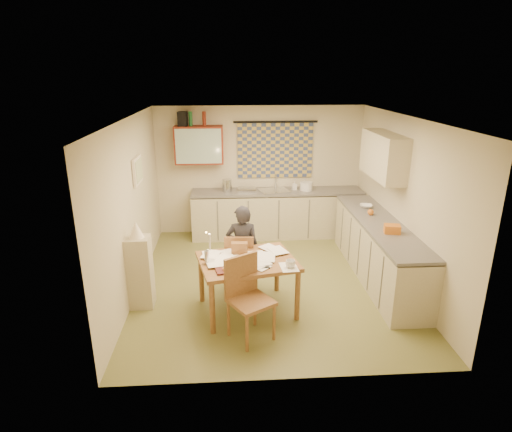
{
  "coord_description": "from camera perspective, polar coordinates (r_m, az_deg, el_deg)",
  "views": [
    {
      "loc": [
        -0.6,
        -5.97,
        3.11
      ],
      "look_at": [
        -0.2,
        0.2,
        1.01
      ],
      "focal_mm": 30.0,
      "sensor_mm": 36.0,
      "label": 1
    }
  ],
  "objects": [
    {
      "name": "window_blind",
      "position": [
        8.37,
        2.57,
        8.71
      ],
      "size": [
        1.45,
        0.03,
        1.05
      ],
      "primitive_type": "cube",
      "color": "navy",
      "rests_on": "wall_back"
    },
    {
      "name": "wall_cabinet_glass",
      "position": [
        8.01,
        -7.68,
        9.19
      ],
      "size": [
        0.84,
        0.02,
        0.64
      ],
      "primitive_type": "cube",
      "color": "#99B2A5",
      "rests_on": "wall_back"
    },
    {
      "name": "eyeglasses",
      "position": [
        5.43,
        1.15,
        -6.92
      ],
      "size": [
        0.13,
        0.06,
        0.02
      ],
      "primitive_type": "cube",
      "rotation": [
        0.0,
        0.0,
        0.09
      ],
      "color": "black",
      "rests_on": "dining_table"
    },
    {
      "name": "wall_right",
      "position": [
        6.78,
        19.14,
        1.78
      ],
      "size": [
        0.02,
        4.5,
        2.5
      ],
      "primitive_type": "cube",
      "color": "beige",
      "rests_on": "floor"
    },
    {
      "name": "floor",
      "position": [
        6.76,
        1.84,
        -8.71
      ],
      "size": [
        4.0,
        4.5,
        0.02
      ],
      "primitive_type": "cube",
      "color": "olive",
      "rests_on": "ground"
    },
    {
      "name": "stove",
      "position": [
        6.3,
        18.29,
        -7.48
      ],
      "size": [
        0.55,
        0.55,
        0.85
      ],
      "color": "white",
      "rests_on": "floor"
    },
    {
      "name": "sink",
      "position": [
        8.27,
        2.42,
        3.12
      ],
      "size": [
        0.65,
        0.58,
        0.1
      ],
      "primitive_type": "cube",
      "rotation": [
        0.0,
        0.0,
        0.28
      ],
      "color": "silver",
      "rests_on": "counter_back"
    },
    {
      "name": "orange_box",
      "position": [
        5.34,
        -3.73,
        -7.24
      ],
      "size": [
        0.14,
        0.12,
        0.04
      ],
      "primitive_type": "cube",
      "rotation": [
        0.0,
        0.0,
        0.45
      ],
      "color": "orange",
      "rests_on": "dining_table"
    },
    {
      "name": "bottle_brown",
      "position": [
        8.1,
        -6.92,
        12.76
      ],
      "size": [
        0.07,
        0.07,
        0.26
      ],
      "primitive_type": "cylinder",
      "rotation": [
        0.0,
        0.0,
        0.02
      ],
      "color": "#621B0D",
      "rests_on": "wall_cabinet"
    },
    {
      "name": "soap_bottle",
      "position": [
        8.34,
        5.14,
        4.08
      ],
      "size": [
        0.12,
        0.12,
        0.17
      ],
      "primitive_type": "imported",
      "rotation": [
        0.0,
        0.0,
        0.3
      ],
      "color": "white",
      "rests_on": "counter_back"
    },
    {
      "name": "kettle",
      "position": [
        8.19,
        -3.88,
        4.08
      ],
      "size": [
        0.23,
        0.23,
        0.24
      ],
      "primitive_type": "cylinder",
      "rotation": [
        0.0,
        0.0,
        0.37
      ],
      "color": "silver",
      "rests_on": "counter_back"
    },
    {
      "name": "wall_front",
      "position": [
        4.19,
        4.98,
        -7.63
      ],
      "size": [
        4.0,
        0.02,
        2.5
      ],
      "primitive_type": "cube",
      "color": "beige",
      "rests_on": "floor"
    },
    {
      "name": "curtain_rod",
      "position": [
        8.27,
        2.64,
        12.44
      ],
      "size": [
        1.6,
        0.04,
        0.04
      ],
      "primitive_type": "cylinder",
      "rotation": [
        0.0,
        1.57,
        0.0
      ],
      "color": "black",
      "rests_on": "wall_back"
    },
    {
      "name": "dish_rack",
      "position": [
        8.22,
        -1.25,
        3.53
      ],
      "size": [
        0.37,
        0.32,
        0.06
      ],
      "primitive_type": "cube",
      "rotation": [
        0.0,
        0.0,
        -0.06
      ],
      "color": "silver",
      "rests_on": "counter_back"
    },
    {
      "name": "shelf_stand",
      "position": [
        6.09,
        -15.19,
        -7.24
      ],
      "size": [
        0.32,
        0.3,
        1.02
      ],
      "primitive_type": "cube",
      "color": "tan",
      "rests_on": "floor"
    },
    {
      "name": "book",
      "position": [
        5.5,
        -5.17,
        -6.6
      ],
      "size": [
        0.25,
        0.28,
        0.02
      ],
      "primitive_type": "imported",
      "rotation": [
        0.0,
        0.0,
        -0.2
      ],
      "color": "orange",
      "rests_on": "dining_table"
    },
    {
      "name": "speaker",
      "position": [
        8.14,
        -9.75,
        12.66
      ],
      "size": [
        0.18,
        0.22,
        0.26
      ],
      "primitive_type": "cube",
      "rotation": [
        0.0,
        0.0,
        -0.12
      ],
      "color": "black",
      "rests_on": "wall_cabinet"
    },
    {
      "name": "wall_back",
      "position": [
        8.46,
        0.47,
        6.07
      ],
      "size": [
        4.0,
        0.02,
        2.5
      ],
      "primitive_type": "cube",
      "color": "beige",
      "rests_on": "floor"
    },
    {
      "name": "candle_holder",
      "position": [
        5.55,
        -6.57,
        -5.48
      ],
      "size": [
        0.07,
        0.07,
        0.18
      ],
      "primitive_type": "cylinder",
      "rotation": [
        0.0,
        0.0,
        0.16
      ],
      "color": "silver",
      "rests_on": "dining_table"
    },
    {
      "name": "fruit_orange",
      "position": [
        7.08,
        15.04,
        0.51
      ],
      "size": [
        0.1,
        0.1,
        0.1
      ],
      "primitive_type": "sphere",
      "color": "orange",
      "rests_on": "counter_right"
    },
    {
      "name": "framed_print",
      "position": [
        6.67,
        -15.54,
        5.87
      ],
      "size": [
        0.04,
        0.5,
        0.4
      ],
      "primitive_type": "cube",
      "color": "white",
      "rests_on": "wall_left"
    },
    {
      "name": "mug",
      "position": [
        5.45,
        4.61,
        -6.38
      ],
      "size": [
        0.17,
        0.17,
        0.1
      ],
      "primitive_type": "imported",
      "rotation": [
        0.0,
        0.0,
        0.2
      ],
      "color": "white",
      "rests_on": "dining_table"
    },
    {
      "name": "wall_cabinet",
      "position": [
        8.17,
        -7.6,
        9.39
      ],
      "size": [
        0.9,
        0.34,
        0.7
      ],
      "primitive_type": "cube",
      "color": "#621B0D",
      "rests_on": "wall_back"
    },
    {
      "name": "lampshade",
      "position": [
        5.85,
        -15.7,
        -1.77
      ],
      "size": [
        0.2,
        0.2,
        0.22
      ],
      "primitive_type": "cone",
      "color": "white",
      "rests_on": "shelf_stand"
    },
    {
      "name": "person",
      "position": [
        6.22,
        -1.81,
        -4.42
      ],
      "size": [
        0.54,
        0.4,
        1.32
      ],
      "primitive_type": "imported",
      "rotation": [
        0.0,
        0.0,
        3.05
      ],
      "color": "black",
      "rests_on": "floor"
    },
    {
      "name": "mixing_bowl",
      "position": [
        8.33,
        6.71,
        3.97
      ],
      "size": [
        0.26,
        0.26,
        0.16
      ],
      "primitive_type": "cylinder",
      "rotation": [
        0.0,
        0.0,
        0.08
      ],
      "color": "white",
      "rests_on": "counter_back"
    },
    {
      "name": "bowl",
      "position": [
        7.46,
        14.46,
        1.29
      ],
      "size": [
        0.3,
        0.3,
        0.05
      ],
      "primitive_type": "imported",
      "rotation": [
        0.0,
        0.0,
        -0.24
      ],
      "color": "white",
      "rests_on": "counter_right"
    },
    {
      "name": "letter_rack",
      "position": [
        5.82,
        -2.22,
        -4.29
      ],
      "size": [
        0.22,
        0.11,
        0.16
      ],
      "primitive_type": "cube",
      "rotation": [
        0.0,
        0.0,
        -0.03
      ],
      "color": "brown",
      "rests_on": "dining_table"
    },
    {
      "name": "tap",
      "position": [
        8.41,
        2.65,
        4.64
      ],
      "size": [
        0.04,
        0.04,
        0.28
      ],
      "primitive_type": "cylinder",
      "rotation": [
        0.0,
        0.0,
        -0.36
      ],
      "color": "silver",
      "rests_on": "counter_back"
    },
    {
      "name": "candle",
      "position": [
        5.5,
        -6.19,
        -3.44
      ],
      "size": [
        0.03,
        0.03,
        0.22
      ],
      "primitive_type": "cylinder",
      "rotation": [
        0.0,
        0.0,
        0.54
      ],
      "color": "white",
      "rests_on": "dining_table"
    },
    {
      "name": "papers",
      "position": [
        5.66,
        -1.23,
        -5.72
      ],
      "size": [
        1.26,
        1.05,
        0.03
      ],
      "rotation": [
        0.0,
        0.0,
        0.22
      ],
      "color": "white",
      "rests_on": "dining_table"
    },
    {
      "name": "chair_far",
      "position": [
        6.38,
        -2.15,
        -7.54
      ],
      "size": [
        0.44,
        0.44,
        0.91
      ],
      "rotation": [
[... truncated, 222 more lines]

